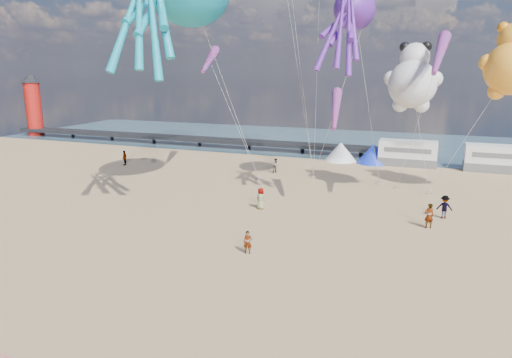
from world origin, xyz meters
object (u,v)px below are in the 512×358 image
kite_octopus_purple (355,9)px  windsock_left (209,60)px  sandbag_b (379,183)px  sandbag_e (314,177)px  kite_teddy_orange (512,68)px  beachgoer_1 (276,166)px  motorhome_0 (408,153)px  sandbag_a (260,181)px  tent_white (341,151)px  beachgoer_3 (125,158)px  standing_person (248,242)px  sandbag_c (429,193)px  lighthouse (34,109)px  beachgoer_5 (429,216)px  beachgoer_6 (261,199)px  tent_blue (373,153)px  kite_panda (412,84)px  windsock_right (336,109)px  sandbag_d (397,188)px  beachgoer_2 (445,207)px  windsock_mid (440,54)px  motorhome_1 (496,159)px

kite_octopus_purple → windsock_left: size_ratio=1.44×
sandbag_b → sandbag_e: (-6.82, 0.14, 0.00)m
sandbag_b → kite_octopus_purple: (-2.55, -4.65, 16.13)m
kite_teddy_orange → sandbag_e: bearing=151.1°
beachgoer_1 → kite_teddy_orange: bearing=-73.3°
motorhome_0 → sandbag_a: motorhome_0 is taller
tent_white → beachgoer_3: size_ratio=2.22×
standing_person → beachgoer_3: (-23.87, 19.85, 0.15)m
beachgoer_1 → sandbag_c: bearing=-77.1°
lighthouse → beachgoer_5: bearing=-22.4°
beachgoer_6 → tent_blue: bearing=-83.5°
tent_blue → kite_panda: kite_panda is taller
windsock_right → sandbag_d: bearing=48.4°
beachgoer_2 → kite_octopus_purple: size_ratio=0.19×
windsock_left → windsock_mid: 23.77m
standing_person → beachgoer_1: beachgoer_1 is taller
beachgoer_6 → kite_panda: size_ratio=0.25×
tent_blue → standing_person: tent_blue is taller
standing_person → windsock_mid: windsock_mid is taller
motorhome_0 → kite_panda: (0.47, -14.33, 8.52)m
sandbag_c → kite_teddy_orange: bearing=3.0°
lighthouse → motorhome_1: (71.50, -4.00, -3.00)m
motorhome_1 → sandbag_c: motorhome_1 is taller
kite_octopus_purple → tent_white: bearing=108.9°
standing_person → sandbag_c: 21.56m
kite_octopus_purple → beachgoer_2: bearing=-23.8°
beachgoer_6 → windsock_right: 9.48m
motorhome_0 → beachgoer_6: motorhome_0 is taller
beachgoer_3 → kite_octopus_purple: (27.07, -3.11, 15.34)m
tent_white → beachgoer_6: tent_white is taller
beachgoer_1 → sandbag_c: 16.44m
beachgoer_6 → beachgoer_5: bearing=-158.0°
motorhome_1 → motorhome_0: bearing=180.0°
sandbag_b → kite_panda: (2.58, -3.98, 9.91)m
lighthouse → sandbag_a: bearing=-20.4°
beachgoer_3 → sandbag_c: (34.39, -1.04, -0.79)m
motorhome_1 → sandbag_e: (-18.43, -10.21, -1.39)m
lighthouse → sandbag_b: bearing=-13.5°
tent_white → kite_octopus_purple: 21.50m
kite_teddy_orange → beachgoer_6: bearing=-172.5°
sandbag_c → windsock_mid: size_ratio=0.07×
motorhome_1 → windsock_left: 33.70m
motorhome_0 → kite_teddy_orange: bearing=-57.2°
tent_white → windsock_right: (2.91, -19.37, 6.88)m
beachgoer_1 → sandbag_e: bearing=-74.7°
beachgoer_3 → kite_octopus_purple: kite_octopus_purple is taller
beachgoer_2 → kite_panda: bearing=-57.3°
beachgoer_1 → sandbag_e: size_ratio=3.29×
sandbag_e → sandbag_d: bearing=-10.3°
lighthouse → beachgoer_6: 58.22m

